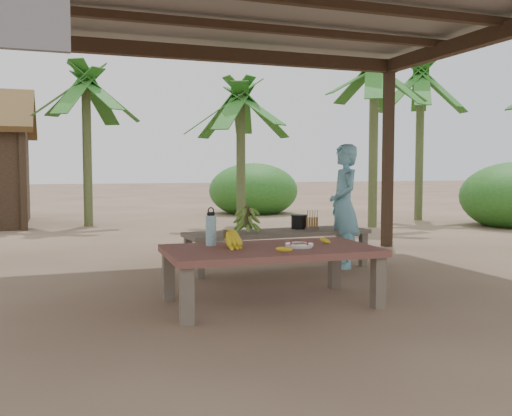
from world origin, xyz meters
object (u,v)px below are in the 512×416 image
object	(u,v)px
bench	(278,235)
cooking_pot	(299,222)
water_flask	(211,229)
ripe_banana_bunch	(225,238)
work_table	(270,255)
plate	(299,245)
woman	(344,206)

from	to	relation	value
bench	cooking_pot	distance (m)	0.37
water_flask	cooking_pot	xyz separation A→B (m)	(1.50, 1.45, -0.11)
ripe_banana_bunch	work_table	bearing A→B (deg)	-11.37
water_flask	plate	bearing A→B (deg)	-28.22
bench	cooking_pot	size ratio (longest dim) A/B	11.71
work_table	plate	bearing A→B (deg)	-18.68
bench	ripe_banana_bunch	world-z (taller)	ripe_banana_bunch
plate	water_flask	distance (m)	0.79
work_table	water_flask	xyz separation A→B (m)	(-0.45, 0.28, 0.21)
work_table	woman	xyz separation A→B (m)	(1.49, 1.43, 0.30)
plate	woman	bearing A→B (deg)	50.46
cooking_pot	woman	size ratio (longest dim) A/B	0.13
bench	plate	world-z (taller)	plate
ripe_banana_bunch	woman	distance (m)	2.32
water_flask	cooking_pot	size ratio (longest dim) A/B	1.79
water_flask	ripe_banana_bunch	bearing A→B (deg)	-70.81
ripe_banana_bunch	plate	size ratio (longest dim) A/B	1.15
ripe_banana_bunch	water_flask	size ratio (longest dim) A/B	0.84
work_table	cooking_pot	bearing A→B (deg)	60.56
ripe_banana_bunch	bench	bearing A→B (deg)	54.32
woman	plate	bearing A→B (deg)	-27.58
woman	water_flask	bearing A→B (deg)	-47.42
work_table	bench	xyz separation A→B (m)	(0.72, 1.61, -0.04)
work_table	woman	size ratio (longest dim) A/B	1.24
work_table	water_flask	size ratio (longest dim) A/B	5.35
work_table	water_flask	distance (m)	0.58
water_flask	cooking_pot	distance (m)	2.09
work_table	ripe_banana_bunch	size ratio (longest dim) A/B	6.40
ripe_banana_bunch	cooking_pot	bearing A→B (deg)	49.36
cooking_pot	water_flask	bearing A→B (deg)	-135.85
woman	ripe_banana_bunch	bearing A→B (deg)	-42.10
plate	cooking_pot	xyz separation A→B (m)	(0.81, 1.82, 0.01)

